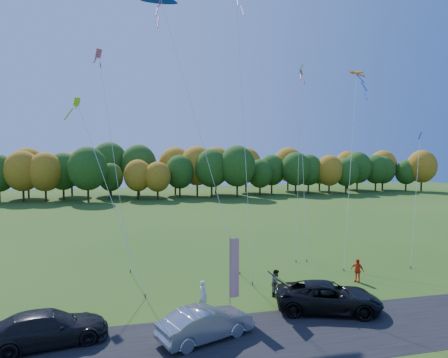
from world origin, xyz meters
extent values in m
plane|color=#284F15|center=(0.00, 0.00, 0.00)|extent=(160.00, 160.00, 0.00)
cube|color=black|center=(0.00, -4.00, 0.01)|extent=(90.00, 6.00, 0.01)
imported|color=black|center=(4.21, -1.73, 0.81)|extent=(6.39, 4.44, 1.62)
imported|color=#A4A3A8|center=(-3.13, -3.43, 0.77)|extent=(4.96, 3.21, 1.54)
imported|color=black|center=(-10.38, -2.26, 0.78)|extent=(5.71, 3.13, 1.57)
imported|color=silver|center=(-2.64, -0.05, 0.86)|extent=(0.63, 0.74, 1.73)
imported|color=gray|center=(2.20, 1.18, 0.82)|extent=(0.95, 1.01, 1.65)
imported|color=#EE3B16|center=(8.60, 2.44, 0.80)|extent=(0.80, 1.01, 1.60)
cylinder|color=#999999|center=(-1.34, -1.06, 2.19)|extent=(0.06, 0.06, 4.38)
cube|color=red|center=(-1.07, -1.00, 2.63)|extent=(0.54, 0.14, 3.28)
cube|color=navy|center=(-1.07, -0.97, 3.84)|extent=(0.54, 0.13, 0.85)
cylinder|color=#4C3F33|center=(1.16, 5.89, 0.10)|extent=(0.08, 0.08, 0.20)
cylinder|color=#4C3F33|center=(7.35, 7.83, 0.10)|extent=(0.08, 0.08, 0.20)
cylinder|color=#4C3F33|center=(1.37, 3.50, 0.10)|extent=(0.08, 0.08, 0.20)
cylinder|color=#4C3F33|center=(9.00, 4.89, 0.10)|extent=(0.08, 0.08, 0.20)
cube|color=orange|center=(14.08, 12.05, 16.18)|extent=(3.37, 1.17, 1.28)
cylinder|color=#4C3F33|center=(-5.74, 2.78, 0.10)|extent=(0.08, 0.08, 0.20)
cube|color=#C5FE1A|center=(-10.32, 10.08, 12.66)|extent=(1.09, 1.09, 1.29)
cylinder|color=#4C3F33|center=(6.45, 7.90, 0.10)|extent=(0.08, 0.08, 0.20)
cube|color=white|center=(8.98, 13.09, 16.58)|extent=(1.42, 1.42, 1.69)
cylinder|color=#4C3F33|center=(-6.63, 8.19, 0.10)|extent=(0.08, 0.08, 0.20)
cube|color=#FF5463|center=(-8.96, 14.17, 17.24)|extent=(1.20, 1.20, 1.43)
cylinder|color=#4C3F33|center=(14.29, 4.23, 0.10)|extent=(0.08, 0.08, 0.20)
cube|color=#0C65AB|center=(16.95, 6.94, 10.26)|extent=(1.03, 1.03, 1.22)
camera|label=1|loc=(-6.53, -21.67, 8.99)|focal=32.00mm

